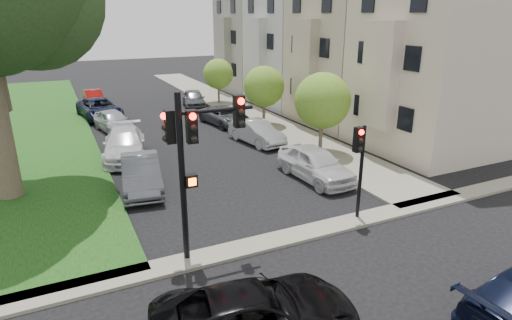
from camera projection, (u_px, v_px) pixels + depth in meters
name	position (u px, v px, depth m)	size (l,w,h in m)	color
ground	(324.00, 266.00, 13.48)	(140.00, 140.00, 0.00)	black
grass_strip	(26.00, 125.00, 30.29)	(8.00, 44.00, 0.12)	#153A0F
sidewalk_right	(232.00, 106.00, 36.71)	(3.50, 44.00, 0.12)	gray
sidewalk_cross	(292.00, 236.00, 15.17)	(60.00, 1.00, 0.12)	gray
house_a	(439.00, 26.00, 23.14)	(7.70, 7.55, 15.97)	beige
house_b	(353.00, 23.00, 29.55)	(7.70, 7.55, 15.97)	gray
house_c	(297.00, 22.00, 35.95)	(7.70, 7.55, 15.97)	beige
house_d	(259.00, 20.00, 42.36)	(7.70, 7.55, 15.97)	gray
small_tree_a	(322.00, 101.00, 23.21)	(3.08, 3.08, 4.61)	#493728
small_tree_b	(264.00, 87.00, 29.38)	(2.82, 2.82, 4.23)	#493728
small_tree_c	(218.00, 74.00, 37.05)	(2.61, 2.61, 3.91)	#493728
traffic_signal_main	(194.00, 147.00, 12.80)	(2.66, 0.69, 5.46)	black
traffic_signal_secondary	(360.00, 156.00, 15.69)	(0.47, 0.38, 3.73)	black
car_cross_near	(256.00, 314.00, 10.27)	(2.33, 5.06, 1.41)	black
car_parked_0	(315.00, 164.00, 20.32)	(1.87, 4.64, 1.58)	silver
car_parked_1	(257.00, 132.00, 26.07)	(1.50, 4.29, 1.41)	#999BA0
car_parked_2	(225.00, 116.00, 30.55)	(2.11, 4.57, 1.27)	#3F4247
car_parked_3	(194.00, 99.00, 36.15)	(1.74, 4.33, 1.48)	#3F4247
car_parked_5	(141.00, 173.00, 19.15)	(1.63, 4.67, 1.54)	#3F4247
car_parked_6	(125.00, 144.00, 23.41)	(2.18, 5.35, 1.55)	silver
car_parked_7	(114.00, 121.00, 28.73)	(1.71, 4.25, 1.45)	#999BA0
car_parked_8	(100.00, 109.00, 32.33)	(2.50, 5.43, 1.51)	black
car_parked_9	(94.00, 98.00, 37.18)	(1.36, 3.91, 1.29)	maroon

